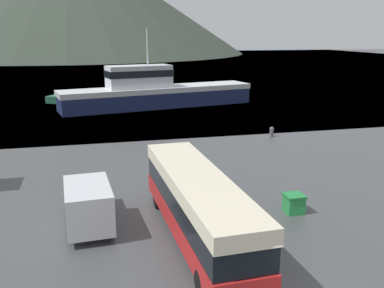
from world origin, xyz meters
TOP-DOWN VIEW (x-y plane):
  - water_surface at (0.00, 144.96)m, footprint 240.00×240.00m
  - tour_bus at (-2.30, 6.22)m, footprint 2.85×11.81m
  - delivery_van at (-7.14, 8.82)m, footprint 2.42×5.45m
  - fishing_boat at (1.25, 42.08)m, footprint 25.03×9.28m
  - storage_bin at (3.37, 7.90)m, footprint 1.01×1.00m
  - small_boat at (-9.64, 47.86)m, footprint 5.67×4.61m
  - mooring_bollard at (9.16, 23.85)m, footprint 0.41×0.41m

SIDE VIEW (x-z plane):
  - water_surface at x=0.00m, z-range 0.00..0.00m
  - small_boat at x=-9.64m, z-range 0.00..0.94m
  - mooring_bollard at x=9.16m, z-range 0.04..0.95m
  - storage_bin at x=3.37m, z-range 0.01..1.01m
  - delivery_van at x=-7.14m, z-range 0.08..2.34m
  - tour_bus at x=-2.30m, z-range 0.21..3.29m
  - fishing_boat at x=1.25m, z-range -2.86..6.82m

